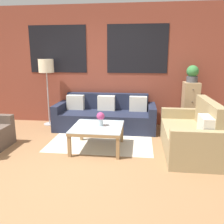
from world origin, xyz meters
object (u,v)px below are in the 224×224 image
Objects in this scene: coffee_table at (98,130)px; floor_lamp at (46,69)px; settee_vintage at (191,135)px; drawer_cabinet at (190,106)px; couch_dark at (106,116)px; flower_vase at (101,118)px; potted_plant at (192,74)px.

floor_lamp reaches higher than coffee_table.
settee_vintage is 1.63m from coffee_table.
coffee_table is 0.82× the size of drawer_cabinet.
drawer_cabinet is at bearing 0.77° from floor_lamp.
couch_dark is at bearing 144.11° from settee_vintage.
settee_vintage is at bearing 1.19° from coffee_table.
flower_vase is at bearing -85.54° from couch_dark.
coffee_table is at bearing -142.22° from potted_plant.
drawer_cabinet is 4.32× the size of flower_vase.
coffee_table is 0.22m from flower_vase.
coffee_table is at bearing -178.81° from settee_vintage.
coffee_table is (0.04, -1.25, 0.08)m from couch_dark.
floor_lamp is 3.42m from drawer_cabinet.
potted_plant is (-0.00, 0.00, 0.73)m from drawer_cabinet.
coffee_table is 2.53m from potted_plant.
coffee_table is 2.37m from drawer_cabinet.
settee_vintage is 1.81× the size of coffee_table.
settee_vintage is (1.68, -1.21, 0.03)m from couch_dark.
settee_vintage is 1.02× the size of floor_lamp.
flower_vase is (-1.58, -0.00, 0.26)m from settee_vintage.
flower_vase is (-1.81, -1.42, 0.03)m from drawer_cabinet.
drawer_cabinet reaches higher than couch_dark.
flower_vase is at bearing 29.56° from coffee_table.
couch_dark is 6.08× the size of potted_plant.
settee_vintage is at bearing -23.85° from floor_lamp.
drawer_cabinet is at bearing 37.78° from coffee_table.
floor_lamp is 4.23× the size of potted_plant.
drawer_cabinet is 2.89× the size of potted_plant.
coffee_table is 3.55× the size of flower_vase.
couch_dark is 1.26m from flower_vase.
floor_lamp reaches higher than drawer_cabinet.
floor_lamp is at bearing 173.77° from couch_dark.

